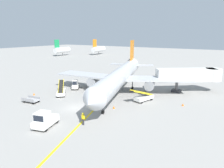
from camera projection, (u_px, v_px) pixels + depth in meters
ground_plane at (76, 108)px, 32.92m from camera, size 300.00×300.00×0.00m
taxi_line_yellow at (102, 101)px, 36.10m from camera, size 24.28×76.41×0.01m
airliner at (121, 76)px, 40.90m from camera, size 27.71×34.53×10.10m
jet_bridge at (193, 75)px, 41.19m from camera, size 11.85×9.49×4.85m
pushback_tug at (45, 120)px, 25.88m from camera, size 2.82×3.98×2.20m
baggage_tug_near_wing at (75, 85)px, 43.72m from camera, size 2.42×2.72×2.10m
belt_loader_forward_hold at (143, 97)px, 36.05m from camera, size 2.66×5.15×2.59m
belt_loader_aft_hold at (61, 91)px, 39.64m from camera, size 4.31×4.52×2.59m
baggage_cart_loaded at (31, 100)px, 35.35m from camera, size 3.83×1.96×0.94m
ground_crew_marshaller at (83, 118)px, 26.51m from camera, size 0.36×0.24×1.70m
safety_cone_nose_left at (83, 118)px, 28.28m from camera, size 0.36×0.36×0.44m
safety_cone_nose_right at (114, 107)px, 32.55m from camera, size 0.36×0.36×0.44m
safety_cone_wingtip_left at (34, 94)px, 39.72m from camera, size 0.36×0.36×0.44m
safety_cone_wingtip_right at (110, 95)px, 39.09m from camera, size 0.36×0.36×0.44m
safety_cone_tail_area at (183, 105)px, 33.73m from camera, size 0.36×0.36×0.44m
distant_aircraft_far_left at (62, 50)px, 111.55m from camera, size 3.00×10.10×8.80m
distant_aircraft_mid_left at (98, 49)px, 117.69m from camera, size 3.00×10.10×8.80m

